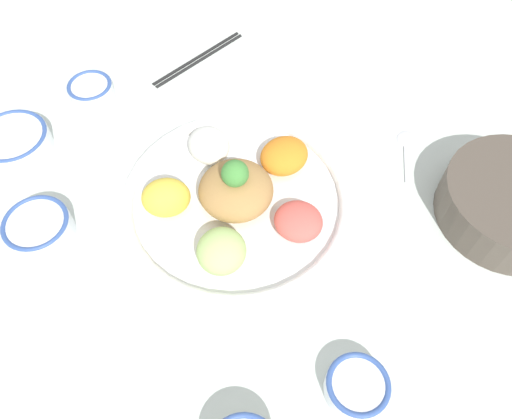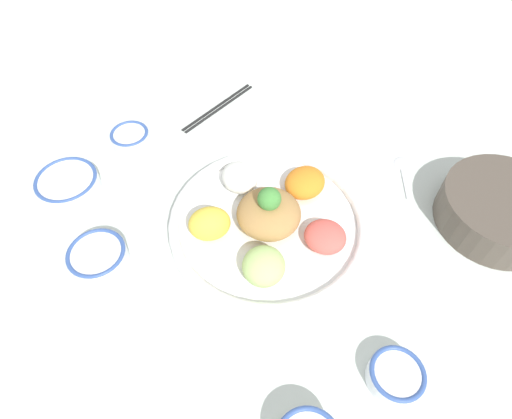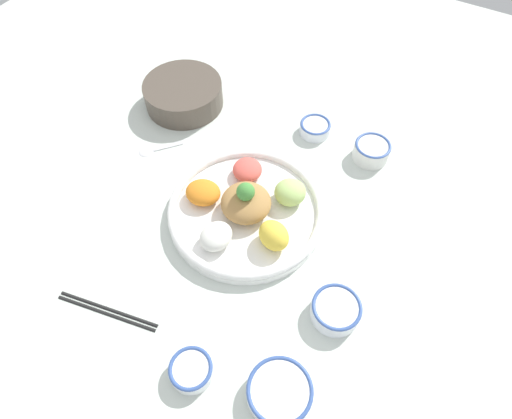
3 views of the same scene
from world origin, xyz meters
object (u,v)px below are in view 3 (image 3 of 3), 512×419
salad_platter (246,209)px  rice_bowl_blue (336,310)px  rice_bowl_plain (191,370)px  sauce_bowl_dark (315,127)px  chopsticks_pair_near (107,311)px  side_serving_bowl (183,93)px  sauce_bowl_red (372,150)px  sauce_bowl_far (280,392)px  serving_spoon_main (155,149)px

salad_platter → rice_bowl_blue: 0.30m
rice_bowl_plain → sauce_bowl_dark: bearing=-174.1°
sauce_bowl_dark → chopsticks_pair_near: bearing=-12.5°
salad_platter → side_serving_bowl: size_ratio=1.66×
sauce_bowl_red → sauce_bowl_far: (0.62, 0.07, -0.00)m
rice_bowl_blue → side_serving_bowl: size_ratio=0.46×
sauce_bowl_red → sauce_bowl_far: bearing=6.1°
rice_bowl_blue → sauce_bowl_dark: (-0.44, -0.25, -0.00)m
sauce_bowl_far → chopsticks_pair_near: 0.38m
chopsticks_pair_near → serving_spoon_main: 0.44m
sauce_bowl_red → sauce_bowl_far: sauce_bowl_red is taller
side_serving_bowl → sauce_bowl_red: bearing=97.5°
sauce_bowl_red → rice_bowl_plain: 0.68m
rice_bowl_blue → chopsticks_pair_near: (0.22, -0.40, -0.02)m
sauce_bowl_dark → serving_spoon_main: (0.26, -0.33, -0.02)m
sauce_bowl_red → salad_platter: bearing=-30.5°
sauce_bowl_red → side_serving_bowl: size_ratio=0.42×
sauce_bowl_red → chopsticks_pair_near: (0.66, -0.31, -0.02)m
sauce_bowl_red → rice_bowl_blue: sauce_bowl_red is taller
rice_bowl_blue → rice_bowl_plain: bearing=-37.8°
rice_bowl_blue → rice_bowl_plain: (0.24, -0.18, -0.00)m
chopsticks_pair_near → side_serving_bowl: bearing=-80.3°
salad_platter → rice_bowl_plain: bearing=14.5°
rice_bowl_blue → sauce_bowl_far: 0.19m
sauce_bowl_red → rice_bowl_blue: bearing=12.0°
rice_bowl_plain → salad_platter: bearing=-165.5°
sauce_bowl_red → sauce_bowl_far: 0.63m
rice_bowl_blue → chopsticks_pair_near: 0.46m
sauce_bowl_far → sauce_bowl_dark: bearing=-160.1°
salad_platter → chopsticks_pair_near: 0.37m
sauce_bowl_red → side_serving_bowl: side_serving_bowl is taller
rice_bowl_plain → sauce_bowl_far: size_ratio=0.68×
sauce_bowl_red → serving_spoon_main: sauce_bowl_red is taller
sauce_bowl_dark → sauce_bowl_red: bearing=86.4°
rice_bowl_blue → side_serving_bowl: side_serving_bowl is taller
chopsticks_pair_near → sauce_bowl_red: bearing=-126.2°
rice_bowl_blue → serving_spoon_main: 0.62m
rice_bowl_blue → serving_spoon_main: rice_bowl_blue is taller
rice_bowl_blue → side_serving_bowl: bearing=-120.2°
salad_platter → chopsticks_pair_near: salad_platter is taller
salad_platter → rice_bowl_blue: size_ratio=3.62×
sauce_bowl_dark → salad_platter: bearing=-3.9°
sauce_bowl_red → sauce_bowl_dark: (-0.01, -0.16, -0.01)m
side_serving_bowl → rice_bowl_plain: bearing=36.2°
chopsticks_pair_near → rice_bowl_blue: bearing=-161.8°
chopsticks_pair_near → sauce_bowl_dark: bearing=-113.5°
salad_platter → side_serving_bowl: (-0.24, -0.35, 0.01)m
rice_bowl_plain → sauce_bowl_red: bearing=172.2°
sauce_bowl_dark → serving_spoon_main: 0.43m
sauce_bowl_far → side_serving_bowl: bearing=-132.8°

